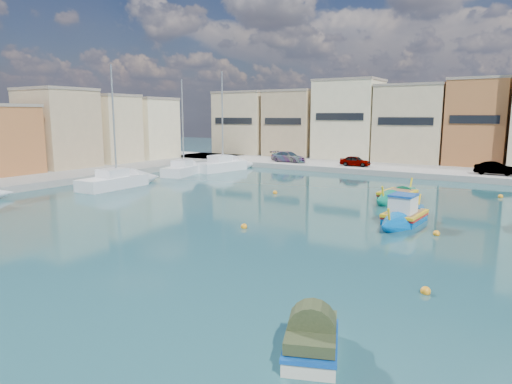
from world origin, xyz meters
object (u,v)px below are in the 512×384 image
Objects in this scene: yacht_north at (232,165)px; yacht_midnorth at (189,169)px; tender_near at (311,341)px; yacht_mid at (129,180)px; luzzu_green at (397,197)px; luzzu_blue_cabin at (404,217)px.

yacht_north is 1.11× the size of yacht_midnorth.
yacht_mid is at bearing 145.85° from tender_near.
tender_near is at bearing -80.08° from luzzu_green.
yacht_north is at bearing 128.03° from tender_near.
yacht_midnorth is 9.44m from yacht_mid.
luzzu_blue_cabin is at bearing -22.89° from yacht_midnorth.
yacht_midnorth is at bearing 135.12° from tender_near.
yacht_north is at bearing 70.15° from yacht_midnorth.
tender_near is at bearing -83.76° from luzzu_blue_cabin.
yacht_midnorth is at bearing 170.63° from luzzu_green.
yacht_midnorth is at bearing 95.69° from yacht_mid.
luzzu_green is at bearing -9.37° from yacht_midnorth.
yacht_midnorth is (-23.47, 3.87, 0.16)m from luzzu_green.
luzzu_blue_cabin is at bearing -71.76° from luzzu_green.
yacht_mid is (0.94, -9.40, 0.02)m from yacht_midnorth.
luzzu_blue_cabin is at bearing -3.43° from yacht_mid.
luzzu_green is 0.73× the size of yacht_midnorth.
yacht_mid reaches higher than luzzu_blue_cabin.
luzzu_blue_cabin is at bearing 96.24° from tender_near.
tender_near is 0.25× the size of yacht_mid.
tender_near is at bearing -44.88° from yacht_midnorth.
yacht_mid is (-0.99, -14.73, -0.02)m from yacht_north.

